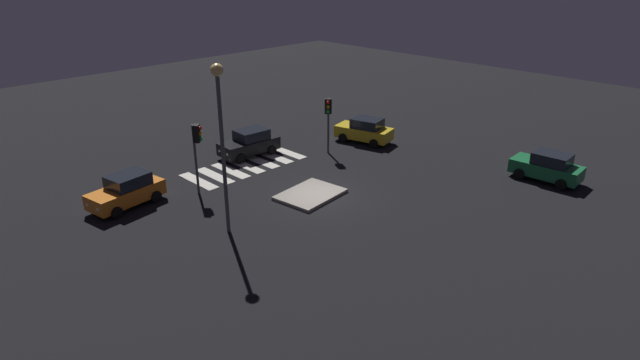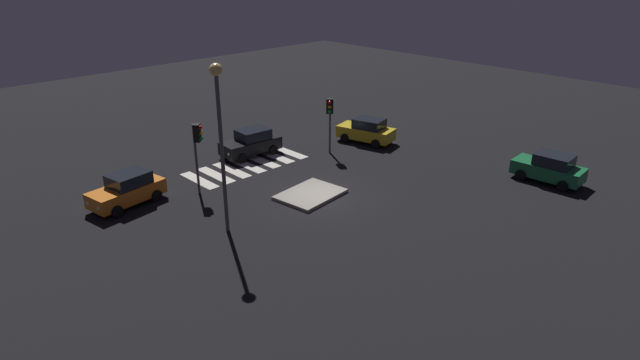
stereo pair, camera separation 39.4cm
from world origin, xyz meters
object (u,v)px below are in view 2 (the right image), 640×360
at_px(car_green, 549,168).
at_px(traffic_light_south, 330,112).
at_px(car_black, 251,143).
at_px(street_lamp, 220,122).
at_px(traffic_island, 310,194).
at_px(car_yellow, 367,130).
at_px(car_orange, 127,190).
at_px(traffic_light_east, 197,141).

bearing_deg(car_green, traffic_light_south, 22.01).
xyz_separation_m(car_green, car_black, (9.54, -15.51, 0.01)).
height_order(car_black, traffic_light_south, traffic_light_south).
distance_m(traffic_light_south, street_lamp, 12.08).
distance_m(traffic_island, traffic_light_south, 7.32).
relative_size(car_yellow, car_black, 1.03).
height_order(traffic_island, car_black, car_black).
xyz_separation_m(car_black, car_orange, (9.24, 1.46, -0.01)).
distance_m(car_green, traffic_light_east, 19.90).
relative_size(car_green, traffic_light_south, 1.08).
height_order(car_yellow, car_orange, car_yellow).
height_order(traffic_light_east, street_lamp, street_lamp).
height_order(car_yellow, traffic_light_south, traffic_light_south).
relative_size(car_yellow, car_orange, 1.02).
relative_size(car_black, traffic_light_east, 1.03).
relative_size(car_yellow, traffic_light_south, 1.12).
bearing_deg(traffic_island, car_yellow, -156.80).
height_order(car_yellow, traffic_light_east, traffic_light_east).
bearing_deg(traffic_light_south, car_orange, -48.86).
xyz_separation_m(traffic_light_east, street_lamp, (1.57, 4.66, 2.42)).
height_order(traffic_island, street_lamp, street_lamp).
bearing_deg(traffic_light_south, car_yellow, 137.63).
xyz_separation_m(car_orange, street_lamp, (-2.02, 6.05, 4.57)).
height_order(traffic_island, car_orange, car_orange).
distance_m(car_black, car_orange, 9.35).
distance_m(traffic_island, car_orange, 9.64).
bearing_deg(car_orange, street_lamp, 99.71).
distance_m(car_black, street_lamp, 11.37).
relative_size(car_orange, traffic_light_south, 1.10).
bearing_deg(traffic_light_east, car_black, 76.28).
xyz_separation_m(car_black, traffic_light_south, (-3.83, 3.39, 1.97)).
height_order(car_green, car_orange, same).
bearing_deg(traffic_island, car_green, 144.03).
bearing_deg(traffic_island, traffic_light_south, -144.04).
xyz_separation_m(car_orange, traffic_light_south, (-13.07, 1.92, 1.98)).
relative_size(traffic_island, car_yellow, 0.89).
height_order(traffic_island, traffic_light_south, traffic_light_south).
height_order(traffic_light_south, traffic_light_east, traffic_light_east).
height_order(car_green, car_black, car_black).
height_order(car_yellow, car_green, car_yellow).
bearing_deg(traffic_light_east, street_lamp, -59.10).
height_order(car_green, traffic_light_east, traffic_light_east).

